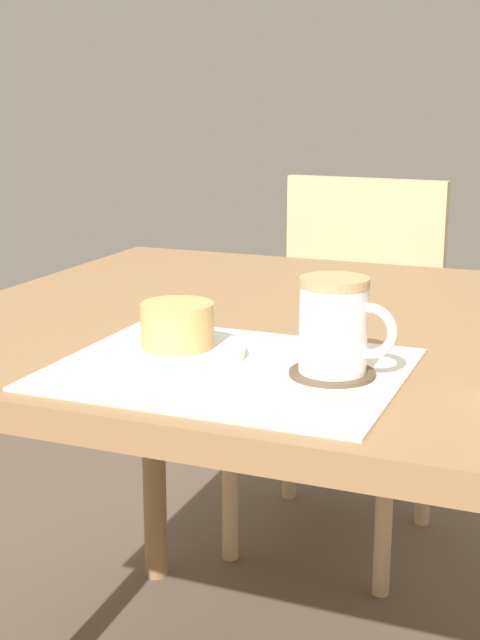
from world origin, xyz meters
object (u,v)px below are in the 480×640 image
Objects in this scene: dining_table at (301,371)px; wooden_chair at (345,341)px; pastry at (177,325)px; coffee_mug at (336,325)px; pastry_plate at (178,351)px.

wooden_chair is (-0.14, 0.76, -0.17)m from dining_table.
wooden_chair is 1.05m from pastry.
pastry is (0.07, -1.01, 0.29)m from wooden_chair.
coffee_mug is at bearing -1.19° from pastry.
dining_table is 11.69× the size of pastry.
pastry_plate is at bearing 178.81° from coffee_mug.
dining_table is 1.22× the size of wooden_chair.
dining_table is 0.79m from wooden_chair.
dining_table is at bearing 73.25° from pastry.
wooden_chair is at bearing 100.48° from dining_table.
pastry is at bearing 178.81° from coffee_mug.
coffee_mug is at bearing 107.69° from wooden_chair.
pastry_plate is (-0.08, -0.25, 0.09)m from dining_table.
wooden_chair reaches higher than dining_table.
pastry_plate reaches higher than dining_table.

